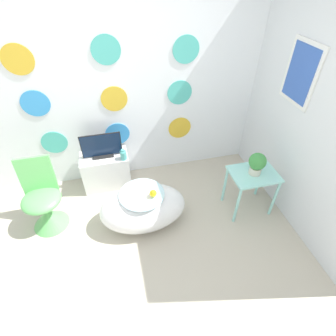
% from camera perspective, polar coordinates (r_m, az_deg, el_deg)
% --- Properties ---
extents(ground_plane, '(12.00, 12.00, 0.00)m').
position_cam_1_polar(ground_plane, '(2.75, -4.89, -24.80)').
color(ground_plane, '#BCB29E').
extents(wall_back_dotted, '(4.56, 0.05, 2.60)m').
position_cam_1_polar(wall_back_dotted, '(3.16, -12.09, 17.47)').
color(wall_back_dotted, white).
rests_on(wall_back_dotted, ground_plane).
extents(wall_right, '(0.06, 2.75, 2.60)m').
position_cam_1_polar(wall_right, '(3.00, 26.94, 12.89)').
color(wall_right, silver).
rests_on(wall_right, ground_plane).
extents(bathtub, '(0.96, 0.60, 0.48)m').
position_cam_1_polar(bathtub, '(2.98, -5.46, -8.61)').
color(bathtub, white).
rests_on(bathtub, ground_plane).
extents(rubber_duck, '(0.08, 0.08, 0.09)m').
position_cam_1_polar(rubber_duck, '(2.73, -3.25, -5.49)').
color(rubber_duck, yellow).
rests_on(rubber_duck, bathtub).
extents(chair, '(0.42, 0.42, 0.85)m').
position_cam_1_polar(chair, '(3.24, -25.13, -7.79)').
color(chair, '#66C166').
rests_on(chair, ground_plane).
extents(tv_cabinet, '(0.59, 0.34, 0.48)m').
position_cam_1_polar(tv_cabinet, '(3.52, -13.28, -0.51)').
color(tv_cabinet, silver).
rests_on(tv_cabinet, ground_plane).
extents(tv, '(0.49, 0.12, 0.32)m').
position_cam_1_polar(tv, '(3.30, -14.27, 4.52)').
color(tv, black).
rests_on(tv, tv_cabinet).
extents(vase, '(0.08, 0.08, 0.14)m').
position_cam_1_polar(vase, '(3.24, -9.68, 2.82)').
color(vase, '#51B2AD').
rests_on(vase, tv_cabinet).
extents(side_table, '(0.52, 0.40, 0.56)m').
position_cam_1_polar(side_table, '(3.13, 17.90, -2.41)').
color(side_table, '#99E0D8').
rests_on(side_table, ground_plane).
extents(potted_plant_left, '(0.19, 0.19, 0.26)m').
position_cam_1_polar(potted_plant_left, '(2.97, 18.82, 1.02)').
color(potted_plant_left, beige).
rests_on(potted_plant_left, side_table).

